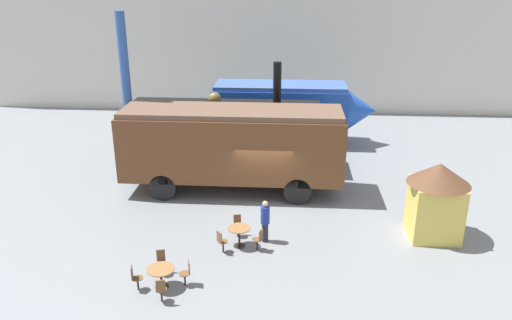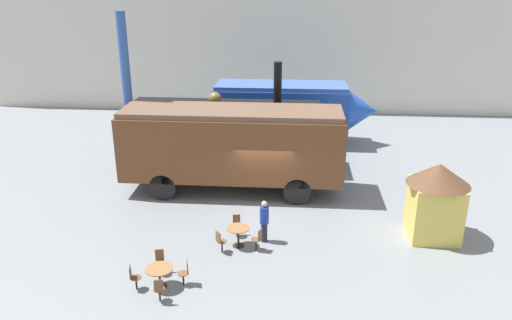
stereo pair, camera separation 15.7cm
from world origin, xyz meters
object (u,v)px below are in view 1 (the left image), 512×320
Objects in this scene: steam_locomotive at (225,129)px; cafe_table_mid at (239,232)px; visitor_person at (265,220)px; ticket_kiosk at (436,196)px; cafe_table_near at (161,272)px; cafe_chair_0 at (161,289)px; streamlined_locomotive at (292,108)px; passenger_coach_wooden at (232,143)px.

steam_locomotive is 8.42m from cafe_table_mid.
visitor_person reaches higher than cafe_table_mid.
visitor_person is 6.54m from ticket_kiosk.
cafe_chair_0 reaches higher than cafe_table_near.
passenger_coach_wooden is (-2.69, -7.35, 0.22)m from streamlined_locomotive.
steam_locomotive reaches higher than streamlined_locomotive.
cafe_table_near is at bearing -105.12° from streamlined_locomotive.
cafe_table_mid is at bearing -155.41° from visitor_person.
cafe_table_mid is (2.25, 2.79, 0.03)m from cafe_table_near.
steam_locomotive is 8.19m from visitor_person.
passenger_coach_wooden reaches higher than ticket_kiosk.
ticket_kiosk is (6.43, 0.90, 0.76)m from visitor_person.
passenger_coach_wooden is 5.96× the size of visitor_person.
steam_locomotive is 11.84m from cafe_chair_0.
steam_locomotive is 11.12× the size of cafe_chair_0.
cafe_chair_0 is at bearing -152.45° from ticket_kiosk.
streamlined_locomotive is 11.22× the size of cafe_table_mid.
streamlined_locomotive is 10.90× the size of cafe_chair_0.
cafe_table_mid is at bearing -79.24° from steam_locomotive.
steam_locomotive is 11.44× the size of cafe_table_mid.
passenger_coach_wooden reaches higher than cafe_chair_0.
cafe_chair_0 is at bearing -119.71° from cafe_table_mid.
passenger_coach_wooden reaches higher than streamlined_locomotive.
passenger_coach_wooden is 11.50× the size of cafe_chair_0.
passenger_coach_wooden is at bearing -76.70° from steam_locomotive.
ticket_kiosk is at bearing 7.94° from visitor_person.
cafe_table_mid is 0.97× the size of cafe_chair_0.
passenger_coach_wooden reaches higher than cafe_table_mid.
passenger_coach_wooden is at bearing 155.38° from ticket_kiosk.
cafe_chair_0 is at bearing -76.02° from cafe_table_near.
cafe_table_near is at bearing -134.69° from visitor_person.
visitor_person is at bearing -69.27° from passenger_coach_wooden.
steam_locomotive is at bearing 86.35° from cafe_table_near.
cafe_table_near is at bearing -100.25° from passenger_coach_wooden.
ticket_kiosk is (9.61, 4.11, 1.11)m from cafe_table_near.
steam_locomotive reaches higher than cafe_table_mid.
streamlined_locomotive is 0.95× the size of passenger_coach_wooden.
visitor_person is (-0.93, -12.00, -1.21)m from streamlined_locomotive.
streamlined_locomotive is 5.65× the size of visitor_person.
passenger_coach_wooden reaches higher than cafe_table_near.
cafe_table_mid is 0.28× the size of ticket_kiosk.
cafe_table_mid is (1.55, -8.15, -1.44)m from steam_locomotive.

